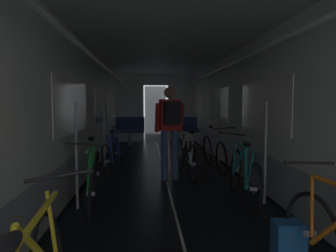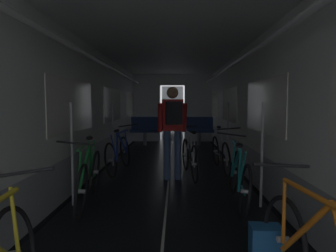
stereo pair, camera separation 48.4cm
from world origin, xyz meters
name	(u,v)px [view 1 (the left image)]	position (x,y,z in m)	size (l,w,h in m)	color
train_car_shell	(166,86)	(0.00, 3.60, 1.70)	(3.14, 12.34, 2.57)	black
bench_seat_far_left	(130,128)	(-0.90, 8.07, 0.57)	(0.98, 0.51, 0.95)	gray
bench_seat_far_right	(184,128)	(0.90, 8.07, 0.57)	(0.98, 0.51, 0.95)	gray
bicycle_teal	(243,175)	(0.99, 2.18, 0.38)	(0.44, 1.69, 0.95)	black
bicycle_blue	(113,154)	(-1.03, 4.10, 0.38)	(0.48, 1.70, 0.96)	black
bicycle_green	(94,179)	(-1.07, 2.15, 0.38)	(0.44, 1.69, 0.95)	black
bicycle_silver	(214,152)	(1.05, 4.22, 0.38)	(0.44, 1.69, 0.95)	black
person_cyclist_aisle	(170,124)	(0.07, 3.49, 1.02)	(0.55, 0.42, 1.69)	#384C75
bicycle_white_in_aisle	(186,156)	(0.39, 3.76, 0.38)	(0.44, 1.68, 0.93)	black
backpack_on_floor	(288,240)	(0.90, 0.65, 0.17)	(0.26, 0.20, 0.34)	#1E5693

